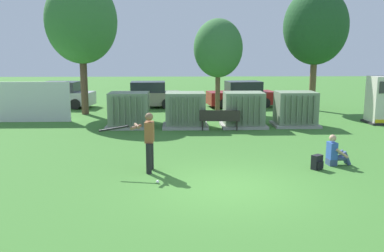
# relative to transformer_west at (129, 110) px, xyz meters

# --- Properties ---
(ground_plane) EXTENTS (96.00, 96.00, 0.00)m
(ground_plane) POSITION_rel_transformer_west_xyz_m (3.59, -8.83, -0.79)
(ground_plane) COLOR #3D752D
(fence_panel) EXTENTS (4.80, 0.12, 2.00)m
(fence_panel) POSITION_rel_transformer_west_xyz_m (-5.52, 1.67, 0.21)
(fence_panel) COLOR silver
(fence_panel) RESTS_ON ground
(transformer_west) EXTENTS (2.10, 1.70, 1.62)m
(transformer_west) POSITION_rel_transformer_west_xyz_m (0.00, 0.00, 0.00)
(transformer_west) COLOR #9E9B93
(transformer_west) RESTS_ON ground
(transformer_mid_west) EXTENTS (2.10, 1.70, 1.62)m
(transformer_mid_west) POSITION_rel_transformer_west_xyz_m (2.59, -0.06, 0.00)
(transformer_mid_west) COLOR #9E9B93
(transformer_mid_west) RESTS_ON ground
(transformer_mid_east) EXTENTS (2.10, 1.70, 1.62)m
(transformer_mid_east) POSITION_rel_transformer_west_xyz_m (5.31, -0.04, 0.00)
(transformer_mid_east) COLOR #9E9B93
(transformer_mid_east) RESTS_ON ground
(transformer_east) EXTENTS (2.10, 1.70, 1.62)m
(transformer_east) POSITION_rel_transformer_west_xyz_m (7.78, 0.09, 0.00)
(transformer_east) COLOR #9E9B93
(transformer_east) RESTS_ON ground
(generator_enclosure) EXTENTS (1.60, 1.40, 2.30)m
(generator_enclosure) POSITION_rel_transformer_west_xyz_m (12.30, 0.67, 0.35)
(generator_enclosure) COLOR #262626
(generator_enclosure) RESTS_ON ground
(park_bench) EXTENTS (1.83, 0.55, 0.92)m
(park_bench) POSITION_rel_transformer_west_xyz_m (4.11, -0.90, -0.25)
(park_bench) COLOR #2D2823
(park_bench) RESTS_ON ground
(batter) EXTENTS (1.61, 0.72, 1.74)m
(batter) POSITION_rel_transformer_west_xyz_m (1.37, -7.24, 0.19)
(batter) COLOR black
(batter) RESTS_ON ground
(sports_ball) EXTENTS (0.09, 0.09, 0.09)m
(sports_ball) POSITION_rel_transformer_west_xyz_m (1.70, -8.40, -0.74)
(sports_ball) COLOR white
(sports_ball) RESTS_ON ground
(seated_spectator) EXTENTS (0.74, 0.57, 0.96)m
(seated_spectator) POSITION_rel_transformer_west_xyz_m (7.11, -6.74, -0.41)
(seated_spectator) COLOR #384C75
(seated_spectator) RESTS_ON ground
(backpack) EXTENTS (0.38, 0.37, 0.44)m
(backpack) POSITION_rel_transformer_west_xyz_m (6.41, -7.22, -0.57)
(backpack) COLOR black
(backpack) RESTS_ON ground
(tree_left) EXTENTS (3.87, 3.87, 7.40)m
(tree_left) POSITION_rel_transformer_west_xyz_m (-2.95, 4.19, 4.28)
(tree_left) COLOR #4C3828
(tree_left) RESTS_ON ground
(tree_center_left) EXTENTS (2.78, 2.78, 5.31)m
(tree_center_left) POSITION_rel_transformer_west_xyz_m (4.54, 4.71, 2.85)
(tree_center_left) COLOR brown
(tree_center_left) RESTS_ON ground
(tree_center_right) EXTENTS (3.72, 3.72, 7.11)m
(tree_center_right) POSITION_rel_transformer_west_xyz_m (10.27, 5.37, 4.09)
(tree_center_right) COLOR brown
(tree_center_right) RESTS_ON ground
(parked_car_leftmost) EXTENTS (4.36, 2.25, 1.62)m
(parked_car_leftmost) POSITION_rel_transformer_west_xyz_m (-5.14, 7.07, -0.04)
(parked_car_leftmost) COLOR #B2B2B7
(parked_car_leftmost) RESTS_ON ground
(parked_car_left_of_center) EXTENTS (4.27, 2.06, 1.62)m
(parked_car_left_of_center) POSITION_rel_transformer_west_xyz_m (0.28, 6.88, -0.04)
(parked_car_left_of_center) COLOR gray
(parked_car_left_of_center) RESTS_ON ground
(parked_car_right_of_center) EXTENTS (4.40, 2.36, 1.62)m
(parked_car_right_of_center) POSITION_rel_transformer_west_xyz_m (6.29, 7.01, -0.04)
(parked_car_right_of_center) COLOR maroon
(parked_car_right_of_center) RESTS_ON ground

